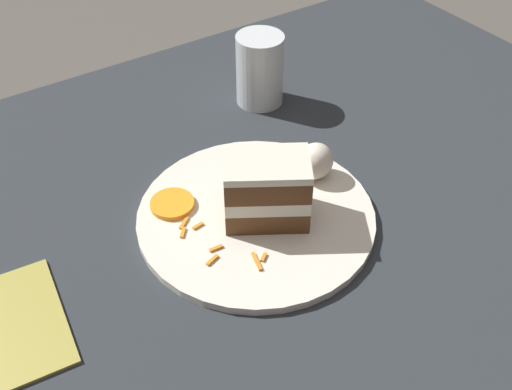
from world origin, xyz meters
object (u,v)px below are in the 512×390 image
orange_garnish (172,204)px  drinking_glass (260,74)px  cream_dollop (315,161)px  cake_slice (267,189)px  plate (256,216)px

orange_garnish → drinking_glass: 0.27m
cream_dollop → orange_garnish: size_ratio=0.90×
cake_slice → drinking_glass: bearing=-0.7°
plate → orange_garnish: bearing=-40.4°
cake_slice → cream_dollop: size_ratio=2.41×
drinking_glass → orange_garnish: bearing=33.1°
orange_garnish → plate: bearing=139.6°
plate → cream_dollop: bearing=-170.7°
cake_slice → cream_dollop: (-0.09, -0.03, -0.02)m
plate → drinking_glass: bearing=-124.8°
cream_dollop → drinking_glass: 0.20m
cream_dollop → drinking_glass: size_ratio=0.45×
orange_garnish → drinking_glass: bearing=-146.9°
cake_slice → orange_garnish: (0.09, -0.08, -0.04)m
plate → cake_slice: cake_slice is taller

